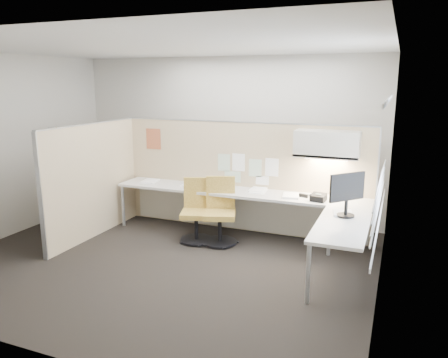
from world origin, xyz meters
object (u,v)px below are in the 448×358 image
at_px(monitor, 347,192).
at_px(phone, 318,197).
at_px(chair_left, 220,213).
at_px(desk, 255,203).
at_px(chair_right, 197,212).

distance_m(monitor, phone, 0.80).
distance_m(chair_left, phone, 1.46).
distance_m(desk, phone, 0.94).
bearing_deg(desk, phone, 1.86).
height_order(monitor, phone, monitor).
distance_m(desk, chair_right, 0.90).
bearing_deg(monitor, chair_right, 123.67).
bearing_deg(chair_left, phone, -9.28).
relative_size(desk, monitor, 7.25).
height_order(chair_left, chair_right, chair_left).
height_order(chair_right, monitor, monitor).
bearing_deg(chair_left, chair_right, 168.92).
distance_m(chair_left, chair_right, 0.37).
relative_size(chair_right, phone, 3.99).
distance_m(chair_right, monitor, 2.32).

